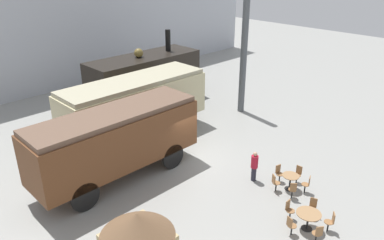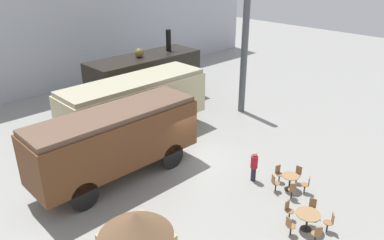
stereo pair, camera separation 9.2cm
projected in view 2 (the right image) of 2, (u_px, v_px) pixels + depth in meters
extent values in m
plane|color=gray|center=(191.00, 158.00, 20.12)|extent=(80.00, 80.00, 0.00)
cube|color=#B2B7C1|center=(51.00, 34.00, 28.38)|extent=(44.00, 0.15, 9.00)
cube|color=black|center=(145.00, 75.00, 26.88)|extent=(8.34, 2.86, 2.77)
cylinder|color=black|center=(169.00, 40.00, 27.47)|extent=(0.39, 0.39, 1.56)
sphere|color=brown|center=(139.00, 53.00, 25.94)|extent=(0.64, 0.64, 0.64)
cylinder|color=black|center=(184.00, 92.00, 28.21)|extent=(1.09, 0.12, 1.09)
cylinder|color=black|center=(161.00, 84.00, 30.00)|extent=(1.09, 0.12, 1.09)
cylinder|color=black|center=(129.00, 109.00, 25.02)|extent=(1.09, 0.12, 1.09)
cylinder|color=black|center=(107.00, 99.00, 26.82)|extent=(1.09, 0.12, 1.09)
cube|color=beige|center=(135.00, 104.00, 21.71)|extent=(8.81, 2.75, 2.47)
cube|color=tan|center=(134.00, 81.00, 21.16)|extent=(8.63, 2.53, 0.24)
cylinder|color=black|center=(184.00, 120.00, 23.11)|extent=(1.33, 0.12, 1.33)
cylinder|color=black|center=(157.00, 108.00, 24.84)|extent=(1.33, 0.12, 1.33)
cylinder|color=black|center=(111.00, 148.00, 19.75)|extent=(1.33, 0.12, 1.33)
cylinder|color=black|center=(86.00, 133.00, 21.48)|extent=(1.33, 0.12, 1.33)
cube|color=brown|center=(116.00, 140.00, 17.59)|extent=(8.25, 2.51, 2.40)
cube|color=brown|center=(113.00, 114.00, 17.05)|extent=(8.09, 2.31, 0.24)
cylinder|color=black|center=(173.00, 156.00, 18.94)|extent=(1.33, 0.12, 1.33)
cylinder|color=black|center=(144.00, 141.00, 20.51)|extent=(1.33, 0.12, 1.33)
cylinder|color=black|center=(85.00, 197.00, 15.79)|extent=(1.33, 0.12, 1.33)
cylinder|color=black|center=(59.00, 175.00, 17.36)|extent=(1.33, 0.12, 1.33)
cylinder|color=black|center=(289.00, 189.00, 17.45)|extent=(0.44, 0.44, 0.02)
cylinder|color=black|center=(290.00, 183.00, 17.30)|extent=(0.08, 0.08, 0.69)
cylinder|color=#9E754C|center=(290.00, 176.00, 17.16)|extent=(0.77, 0.77, 0.03)
cylinder|color=black|center=(306.00, 229.00, 14.93)|extent=(0.44, 0.44, 0.02)
cylinder|color=black|center=(307.00, 221.00, 14.78)|extent=(0.08, 0.08, 0.70)
cylinder|color=#9E754C|center=(308.00, 214.00, 14.63)|extent=(0.98, 0.98, 0.03)
cylinder|color=black|center=(291.00, 194.00, 16.74)|extent=(0.06, 0.06, 0.42)
cylinder|color=olive|center=(292.00, 190.00, 16.65)|extent=(0.36, 0.36, 0.03)
cube|color=olive|center=(293.00, 188.00, 16.42)|extent=(0.22, 0.25, 0.42)
cylinder|color=black|center=(304.00, 189.00, 17.12)|extent=(0.06, 0.06, 0.42)
cylinder|color=olive|center=(305.00, 185.00, 17.02)|extent=(0.36, 0.36, 0.03)
cube|color=olive|center=(309.00, 181.00, 16.88)|extent=(0.28, 0.15, 0.42)
cylinder|color=black|center=(296.00, 179.00, 17.84)|extent=(0.06, 0.06, 0.42)
cylinder|color=olive|center=(297.00, 175.00, 17.74)|extent=(0.36, 0.36, 0.03)
cube|color=olive|center=(299.00, 170.00, 17.76)|extent=(0.06, 0.29, 0.42)
cylinder|color=black|center=(279.00, 178.00, 17.91)|extent=(0.06, 0.06, 0.42)
cylinder|color=olive|center=(280.00, 174.00, 17.82)|extent=(0.36, 0.36, 0.03)
cube|color=olive|center=(278.00, 169.00, 17.85)|extent=(0.29, 0.11, 0.42)
cylinder|color=black|center=(275.00, 187.00, 17.23)|extent=(0.06, 0.06, 0.42)
cylinder|color=olive|center=(276.00, 183.00, 17.14)|extent=(0.36, 0.36, 0.03)
cube|color=olive|center=(273.00, 179.00, 17.02)|extent=(0.19, 0.27, 0.42)
cylinder|color=black|center=(311.00, 214.00, 15.48)|extent=(0.06, 0.06, 0.42)
cylinder|color=olive|center=(311.00, 209.00, 15.39)|extent=(0.36, 0.36, 0.03)
cube|color=olive|center=(313.00, 203.00, 15.42)|extent=(0.13, 0.29, 0.42)
cylinder|color=black|center=(289.00, 216.00, 15.37)|extent=(0.06, 0.06, 0.42)
cylinder|color=olive|center=(290.00, 211.00, 15.28)|extent=(0.36, 0.36, 0.03)
cube|color=olive|center=(287.00, 205.00, 15.29)|extent=(0.29, 0.04, 0.42)
cylinder|color=black|center=(291.00, 231.00, 14.53)|extent=(0.06, 0.06, 0.42)
cylinder|color=olive|center=(291.00, 226.00, 14.44)|extent=(0.36, 0.36, 0.03)
cube|color=olive|center=(289.00, 222.00, 14.29)|extent=(0.13, 0.29, 0.42)
cylinder|color=black|center=(315.00, 238.00, 14.13)|extent=(0.06, 0.06, 0.42)
cylinder|color=olive|center=(316.00, 234.00, 14.04)|extent=(0.36, 0.36, 0.03)
cube|color=olive|center=(318.00, 232.00, 13.81)|extent=(0.26, 0.20, 0.42)
cylinder|color=black|center=(327.00, 227.00, 14.72)|extent=(0.06, 0.06, 0.42)
cylinder|color=olive|center=(328.00, 223.00, 14.63)|extent=(0.36, 0.36, 0.03)
cube|color=olive|center=(333.00, 218.00, 14.51)|extent=(0.26, 0.20, 0.42)
cylinder|color=#262633|center=(253.00, 174.00, 18.01)|extent=(0.24, 0.24, 0.71)
cylinder|color=#B2192D|center=(254.00, 162.00, 17.74)|extent=(0.34, 0.34, 0.63)
sphere|color=tan|center=(255.00, 154.00, 17.57)|extent=(0.20, 0.20, 0.20)
cone|color=brown|center=(135.00, 224.00, 11.25)|extent=(2.34, 2.34, 0.80)
cylinder|color=#4C5156|center=(244.00, 55.00, 24.58)|extent=(0.44, 0.44, 8.00)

